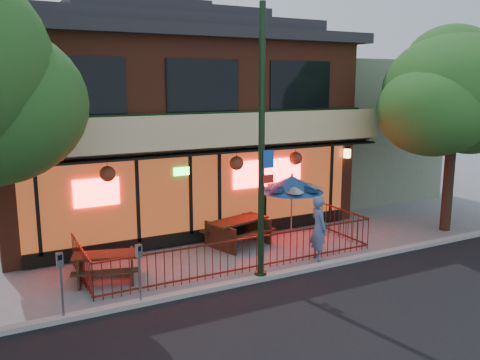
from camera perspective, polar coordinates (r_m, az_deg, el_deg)
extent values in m
plane|color=gray|center=(13.96, 1.48, -10.48)|extent=(80.00, 80.00, 0.00)
cube|color=#999993|center=(13.54, 2.53, -10.92)|extent=(80.00, 0.25, 0.12)
cube|color=brown|center=(19.68, -8.82, 5.42)|extent=(12.00, 8.00, 6.50)
cube|color=#59230F|center=(16.22, -4.00, -1.37)|extent=(11.00, 0.06, 2.60)
cube|color=#FF0C0C|center=(17.10, 3.16, 0.82)|extent=(2.60, 0.04, 0.90)
cube|color=#FF0C0C|center=(15.06, -15.81, -1.36)|extent=(1.30, 0.04, 0.80)
cube|color=#D3C385|center=(15.49, -3.37, 5.18)|extent=(12.20, 1.33, 1.26)
cube|color=black|center=(14.77, -17.25, 10.07)|extent=(2.40, 0.06, 1.60)
cube|color=black|center=(15.85, -4.16, 10.55)|extent=(2.40, 0.06, 1.60)
cube|color=black|center=(17.61, 6.81, 10.54)|extent=(2.40, 0.06, 1.60)
cube|color=black|center=(16.55, -3.89, -6.13)|extent=(11.00, 0.12, 0.40)
cube|color=#FFC672|center=(18.86, 11.94, 2.93)|extent=(0.18, 0.18, 0.32)
cube|color=slate|center=(24.56, 11.14, 5.82)|extent=(6.00, 7.00, 6.00)
cube|color=#511911|center=(13.81, 1.09, -6.54)|extent=(8.40, 0.04, 0.04)
cube|color=#511911|center=(14.08, 1.07, -9.76)|extent=(8.40, 0.04, 0.04)
cube|color=#511911|center=(13.66, -17.44, -7.27)|extent=(0.04, 2.60, 0.04)
cube|color=#511911|center=(17.14, 11.36, -3.29)|extent=(0.04, 2.60, 0.04)
cylinder|color=#511911|center=(13.95, 1.08, -8.30)|extent=(0.02, 0.02, 1.00)
cylinder|color=black|center=(12.75, 2.43, 3.73)|extent=(0.16, 0.16, 7.00)
cylinder|color=black|center=(13.60, 2.32, -10.63)|extent=(0.32, 0.32, 0.20)
cube|color=#194CB2|center=(12.73, 3.23, 2.34)|extent=(0.30, 0.02, 0.45)
cube|color=red|center=(12.81, 3.21, 0.13)|extent=(0.30, 0.02, 0.22)
cylinder|color=#321F19|center=(18.84, 22.47, 1.37)|extent=(0.36, 0.36, 4.48)
ellipsoid|color=#25531B|center=(18.62, 23.04, 9.04)|extent=(4.80, 4.80, 3.94)
ellipsoid|color=#25531B|center=(19.04, 22.70, 12.04)|extent=(3.12, 3.12, 2.56)
cube|color=#382514|center=(13.93, -17.49, -9.54)|extent=(0.38, 1.19, 0.69)
cube|color=#382514|center=(13.86, -12.02, -9.37)|extent=(0.38, 1.19, 0.69)
cube|color=#382514|center=(13.76, -14.84, -8.11)|extent=(1.81, 1.13, 0.06)
cube|color=#382514|center=(13.37, -14.87, -9.96)|extent=(1.69, 0.71, 0.05)
cube|color=#382514|center=(14.34, -14.69, -8.51)|extent=(1.69, 0.71, 0.05)
cube|color=#352112|center=(15.70, -2.25, -6.48)|extent=(0.45, 1.38, 0.81)
cube|color=#352112|center=(16.70, 1.70, -5.40)|extent=(0.45, 1.38, 0.81)
cube|color=#352112|center=(16.08, -0.21, -4.55)|extent=(2.11, 1.32, 0.07)
cube|color=#352112|center=(15.75, 1.30, -6.12)|extent=(1.97, 0.83, 0.05)
cube|color=#352112|center=(16.59, -1.64, -5.24)|extent=(1.97, 0.83, 0.05)
cylinder|color=gray|center=(16.28, 5.79, -3.54)|extent=(0.05, 0.05, 2.09)
cone|color=navy|center=(16.08, 5.85, -0.42)|extent=(2.00, 1.99, 0.52)
sphere|color=gray|center=(16.03, 5.87, 0.58)|extent=(0.09, 0.10, 0.09)
imported|color=#4C6B98|center=(14.89, 8.83, -5.36)|extent=(0.57, 0.77, 1.91)
cylinder|color=gray|center=(12.15, -11.16, -11.04)|extent=(0.05, 0.05, 1.18)
cube|color=gray|center=(11.90, -11.29, -7.82)|extent=(0.16, 0.15, 0.30)
cube|color=black|center=(11.83, -11.23, -7.60)|extent=(0.08, 0.03, 0.11)
cylinder|color=gray|center=(11.82, -19.35, -11.95)|extent=(0.06, 0.06, 1.25)
cube|color=gray|center=(11.55, -19.59, -8.45)|extent=(0.14, 0.12, 0.32)
cube|color=black|center=(11.47, -19.57, -8.22)|extent=(0.09, 0.01, 0.11)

